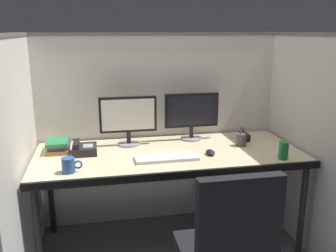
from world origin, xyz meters
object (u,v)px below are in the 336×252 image
monitor_left (128,117)px  soda_can (283,150)px  coffee_mug (69,165)px  book_stack (59,146)px  keyboard_main (167,158)px  red_stapler (244,136)px  monitor_right (192,113)px  desk (170,159)px  computer_mouse (210,152)px  pen_cup (241,139)px  desk_phone (84,149)px

monitor_left → soda_can: 1.14m
coffee_mug → book_stack: size_ratio=0.55×
keyboard_main → book_stack: bearing=156.2°
keyboard_main → coffee_mug: bearing=-169.9°
monitor_left → red_stapler: size_ratio=2.87×
monitor_right → desk: bearing=-129.3°
monitor_left → monitor_right: 0.51m
desk → computer_mouse: computer_mouse is taller
computer_mouse → desk: bearing=158.7°
red_stapler → book_stack: 1.43m
monitor_left → monitor_right: (0.51, 0.05, 0.00)m
monitor_right → keyboard_main: monitor_right is taller
keyboard_main → pen_cup: size_ratio=2.64×
desk → coffee_mug: bearing=-159.8°
monitor_right → pen_cup: size_ratio=2.64×
desk_phone → keyboard_main: bearing=-23.3°
book_stack → monitor_right: bearing=5.9°
monitor_left → computer_mouse: 0.67m
monitor_right → book_stack: monitor_right is taller
coffee_mug → keyboard_main: bearing=10.1°
book_stack → keyboard_main: bearing=-23.8°
desk_phone → pen_cup: 1.17m
computer_mouse → red_stapler: size_ratio=0.64×
red_stapler → soda_can: bearing=-80.6°
soda_can → keyboard_main: bearing=169.5°
pen_cup → keyboard_main: bearing=-163.1°
pen_cup → soda_can: (0.17, -0.33, 0.01)m
monitor_right → desk_phone: size_ratio=2.26×
monitor_left → pen_cup: size_ratio=2.64×
desk → red_stapler: size_ratio=12.67×
red_stapler → pen_cup: (-0.09, -0.15, 0.02)m
monitor_right → desk_phone: monitor_right is taller
desk → soda_can: (0.73, -0.28, 0.11)m
desk → pen_cup: pen_cup is taller
desk → monitor_right: monitor_right is taller
red_stapler → pen_cup: size_ratio=0.92×
soda_can → desk: bearing=158.8°
computer_mouse → pen_cup: 0.33m
book_stack → red_stapler: bearing=0.5°
red_stapler → keyboard_main: bearing=-154.5°
keyboard_main → desk: bearing=70.2°
keyboard_main → coffee_mug: 0.65m
keyboard_main → book_stack: 0.80m
red_stapler → pen_cup: bearing=-120.3°
red_stapler → book_stack: book_stack is taller
keyboard_main → red_stapler: (0.70, 0.33, 0.02)m
monitor_left → desk: bearing=-41.4°
desk → coffee_mug: 0.74m
computer_mouse → pen_cup: size_ratio=0.59×
monitor_right → red_stapler: 0.46m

